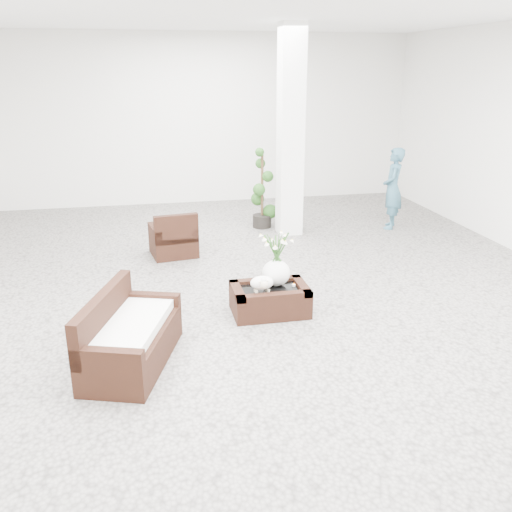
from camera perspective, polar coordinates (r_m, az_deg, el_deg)
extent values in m
plane|color=gray|center=(7.06, -0.17, -4.50)|extent=(11.00, 11.00, 0.00)
cube|color=white|center=(9.53, 3.60, 12.59)|extent=(0.40, 0.40, 3.50)
cube|color=#33190F|center=(6.63, 1.43, -4.65)|extent=(0.90, 0.60, 0.31)
ellipsoid|color=white|center=(6.41, 0.61, -2.96)|extent=(0.28, 0.23, 0.21)
cylinder|color=white|center=(6.65, 3.93, -3.01)|extent=(0.04, 0.04, 0.03)
cube|color=#33190F|center=(8.69, -8.61, 2.38)|extent=(0.76, 0.74, 0.72)
cube|color=#33190F|center=(5.60, -12.80, -7.49)|extent=(1.06, 1.51, 0.73)
imported|color=#335E72|center=(10.29, 14.00, 6.81)|extent=(0.56, 0.64, 1.47)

